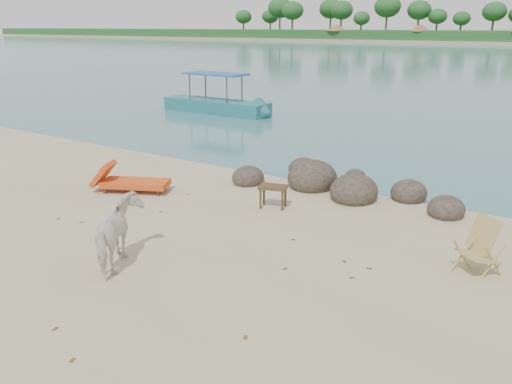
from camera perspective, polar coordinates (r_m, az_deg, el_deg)
boulders at (r=13.79m, az=9.10°, el=0.79°), size 6.28×2.73×1.02m
cow at (r=9.64m, az=-15.33°, el=-4.76°), size 1.40×1.64×1.28m
side_table at (r=12.37m, az=1.95°, el=-0.68°), size 0.79×0.62×0.55m
lounge_chair at (r=13.93m, az=-13.64°, el=1.29°), size 2.37×1.66×0.67m
deck_chair at (r=9.90m, az=24.12°, el=-6.03°), size 0.94×0.95×1.00m
boat_near at (r=26.62m, az=-4.65°, el=12.66°), size 6.82×1.63×3.30m
dead_leaves at (r=10.03m, az=-7.58°, el=-7.27°), size 7.85×6.38×0.00m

